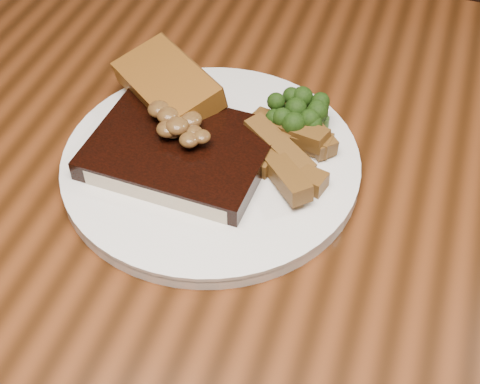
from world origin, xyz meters
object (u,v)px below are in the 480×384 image
Objects in this scene: steak at (180,151)px; garlic_bread at (169,100)px; dining_table at (258,271)px; plate at (211,164)px; potato_wedges at (287,158)px; chair_far at (328,111)px.

garlic_bread reaches higher than steak.
plate is at bearing 146.82° from dining_table.
potato_wedges is at bearing 10.98° from plate.
plate reaches higher than dining_table.
dining_table is 0.15m from steak.
steak reaches higher than plate.
plate is 2.73× the size of potato_wedges.
dining_table is 14.69× the size of potato_wedges.
garlic_bread reaches higher than plate.
garlic_bread is at bearing 162.33° from potato_wedges.
potato_wedges is at bearing 16.13° from steak.
garlic_bread is (-0.10, -0.44, 0.34)m from chair_far.
steak is (-0.03, -0.01, 0.02)m from plate.
plate is 0.09m from garlic_bread.
chair_far is at bearing 85.93° from plate.
chair_far is at bearing 85.68° from steak.
steak is (-0.06, -0.51, 0.34)m from chair_far.
chair_far is 6.71× the size of garlic_bread.
plate is at bearing -169.02° from potato_wedges.
plate is 1.74× the size of steak.
chair_far is 4.71× the size of steak.
dining_table is at bearing -0.82° from garlic_bread.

